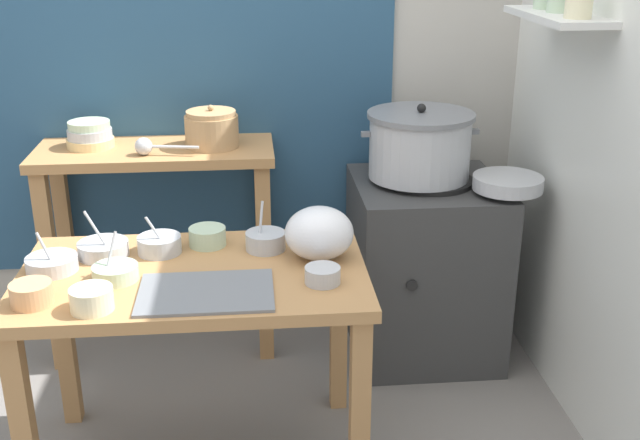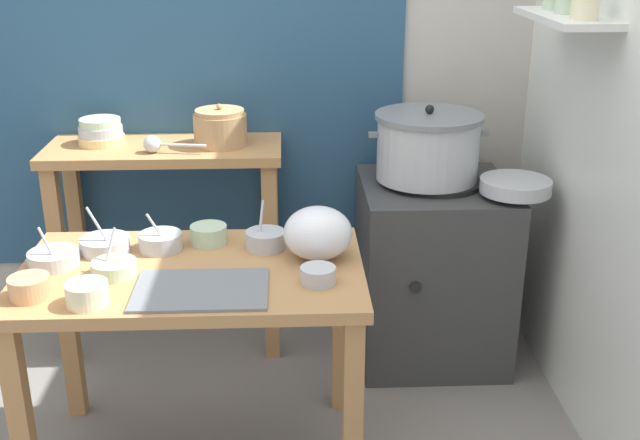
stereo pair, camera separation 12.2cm
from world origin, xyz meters
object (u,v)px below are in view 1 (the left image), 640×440
Objects in this scene: prep_bowl_3 at (323,274)px; prep_bowl_6 at (115,272)px; serving_tray at (206,292)px; steamer_pot at (420,145)px; prep_bowl_1 at (92,298)px; prep_bowl_2 at (207,236)px; prep_bowl_0 at (103,248)px; prep_bowl_8 at (265,240)px; back_shelf_table at (158,199)px; bowl_stack_enamel at (90,135)px; prep_bowl_4 at (159,244)px; prep_bowl_7 at (52,263)px; stove_block at (424,267)px; clay_pot at (212,129)px; plastic_bag at (319,233)px; wide_pan at (508,183)px; ladle at (146,146)px; prep_bowl_5 at (31,293)px; prep_table at (195,302)px.

prep_bowl_6 is at bearing 172.67° from prep_bowl_3.
prep_bowl_6 reaches higher than serving_tray.
prep_bowl_3 is (-0.47, -0.83, -0.17)m from steamer_pot.
prep_bowl_1 reaches higher than prep_bowl_2.
prep_bowl_8 is (0.54, 0.01, 0.01)m from prep_bowl_0.
bowl_stack_enamel reaches higher than back_shelf_table.
prep_bowl_7 reaches higher than prep_bowl_4.
steamer_pot is at bearing 39.71° from prep_bowl_1.
steamer_pot reaches higher than stove_block.
prep_bowl_4 is (0.18, 0.01, 0.00)m from prep_bowl_0.
steamer_pot is 0.84m from clay_pot.
plastic_bag is at bearing -21.34° from prep_bowl_2.
prep_bowl_6 is (-0.64, -0.11, -0.06)m from plastic_bag.
back_shelf_table is at bearing 72.09° from prep_bowl_7.
bowl_stack_enamel is 0.47× the size of serving_tray.
back_shelf_table is at bearing 167.77° from wide_pan.
prep_bowl_4 is (0.15, 0.40, -0.00)m from prep_bowl_1.
prep_bowl_0 is 1.02× the size of prep_bowl_8.
prep_bowl_4 is (0.09, -0.56, -0.18)m from ladle.
plastic_bag is 0.54m from prep_bowl_4.
serving_tray is at bearing -147.09° from plastic_bag.
wide_pan is at bearing 23.44° from prep_bowl_5.
prep_bowl_0 reaches higher than serving_tray.
steamer_pot reaches higher than back_shelf_table.
steamer_pot is 0.86m from prep_bowl_8.
steamer_pot reaches higher than clay_pot.
plastic_bag reaches higher than prep_bowl_3.
prep_bowl_6 is (-0.27, -0.25, -0.01)m from prep_bowl_2.
clay_pot is at bearing 64.07° from prep_bowl_5.
prep_bowl_1 is at bearing -93.43° from ladle.
bowl_stack_enamel is 0.84m from prep_bowl_2.
back_shelf_table is 0.28m from ladle.
plastic_bag is (0.37, -0.76, -0.16)m from clay_pot.
back_shelf_table reaches higher than prep_bowl_3.
prep_bowl_1 is at bearing -141.85° from stove_block.
bowl_stack_enamel is at bearing 99.31° from prep_bowl_1.
prep_bowl_8 is at bearing 38.08° from prep_bowl_1.
steamer_pot reaches higher than bowl_stack_enamel.
prep_bowl_2 is at bearing 9.97° from prep_bowl_0.
bowl_stack_enamel is 1.30× the size of prep_bowl_4.
back_shelf_table is at bearing 122.15° from prep_bowl_3.
prep_bowl_8 is (-0.95, -0.37, -0.05)m from wide_pan.
steamer_pot is 1.61m from prep_bowl_5.
prep_bowl_1 is 0.83× the size of prep_bowl_6.
steamer_pot reaches higher than ladle.
prep_bowl_2 is (-1.15, -0.31, -0.05)m from wide_pan.
plastic_bag is 0.40m from prep_bowl_2.
prep_table is 4.37× the size of ladle.
clay_pot is 0.79× the size of wide_pan.
prep_bowl_7 is (-0.33, -0.11, -0.01)m from prep_bowl_4.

